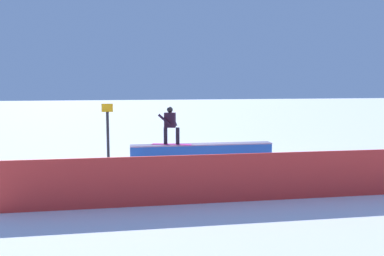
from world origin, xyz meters
TOP-DOWN VIEW (x-y plane):
  - ground_plane at (0.00, 0.00)m, footprint 120.00×120.00m
  - grind_box at (0.00, 0.00)m, footprint 5.36×0.68m
  - snowboarder at (1.18, -0.05)m, footprint 1.48×0.72m
  - safety_fence at (0.00, 4.99)m, footprint 11.89×0.43m
  - trail_marker at (3.44, -0.10)m, footprint 0.40×0.10m

SIDE VIEW (x-z plane):
  - ground_plane at x=0.00m, z-range 0.00..0.00m
  - grind_box at x=0.00m, z-range -0.03..0.68m
  - safety_fence at x=0.00m, z-range 0.00..1.22m
  - trail_marker at x=3.44m, z-range 0.07..2.32m
  - snowboarder at x=1.18m, z-range 0.77..2.17m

